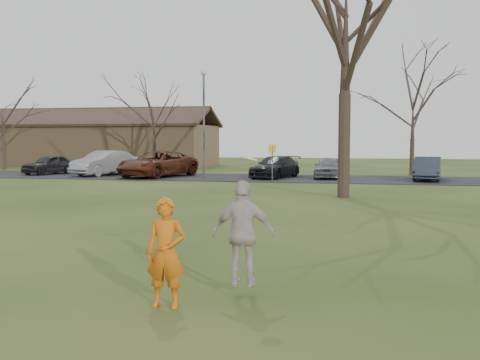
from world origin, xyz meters
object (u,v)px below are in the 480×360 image
at_px(car_5, 427,169).
at_px(lamp_post, 204,111).
at_px(building, 100,143).
at_px(car_1, 104,163).
at_px(big_tree, 346,23).
at_px(car_2, 158,164).
at_px(catching_play, 244,233).
at_px(car_4, 328,167).
at_px(car_3, 275,167).
at_px(player_defender, 166,253).
at_px(car_0, 49,164).

bearing_deg(car_5, lamp_post, -160.50).
bearing_deg(building, lamp_post, -47.91).
xyz_separation_m(car_1, big_tree, (15.41, -10.17, 6.18)).
xyz_separation_m(car_2, building, (-10.51, 13.59, 1.10)).
height_order(building, big_tree, big_tree).
bearing_deg(catching_play, lamp_post, 107.10).
distance_m(car_1, car_4, 14.25).
bearing_deg(building, car_5, -26.48).
xyz_separation_m(car_2, car_5, (15.91, 0.43, -0.13)).
distance_m(car_3, car_4, 3.15).
bearing_deg(player_defender, car_4, 85.68).
bearing_deg(building, car_3, -36.02).
distance_m(car_3, car_5, 8.73).
height_order(car_4, car_5, car_5).
bearing_deg(car_2, player_defender, -51.47).
bearing_deg(lamp_post, car_0, 166.05).
bearing_deg(building, car_2, -52.30).
bearing_deg(car_2, car_4, 23.59).
xyz_separation_m(car_0, car_3, (15.12, -0.20, 0.01)).
distance_m(car_4, lamp_post, 8.13).
height_order(car_1, car_3, car_1).
distance_m(car_3, big_tree, 12.69).
bearing_deg(car_4, car_3, -174.40).
xyz_separation_m(player_defender, big_tree, (2.13, 15.51, 6.21)).
height_order(catching_play, building, building).
height_order(catching_play, big_tree, big_tree).
relative_size(player_defender, catching_play, 0.79).
xyz_separation_m(car_2, lamp_post, (3.49, -1.91, 3.14)).
height_order(car_4, big_tree, big_tree).
bearing_deg(car_2, building, 145.63).
height_order(building, lamp_post, lamp_post).
height_order(car_0, car_4, car_4).
bearing_deg(car_5, car_1, -172.13).
bearing_deg(car_0, big_tree, -9.32).
distance_m(player_defender, car_3, 25.74).
bearing_deg(car_5, building, 162.35).
bearing_deg(lamp_post, car_1, 160.19).
bearing_deg(car_1, car_0, -164.98).
height_order(car_4, lamp_post, lamp_post).
height_order(car_3, building, building).
bearing_deg(catching_play, car_3, 97.23).
distance_m(car_0, building, 12.98).
relative_size(car_3, big_tree, 0.32).
height_order(car_0, building, building).
bearing_deg(car_3, car_5, 14.47).
distance_m(car_2, car_5, 15.92).
distance_m(player_defender, car_4, 25.96).
xyz_separation_m(car_1, building, (-6.59, 12.83, 1.11)).
distance_m(car_0, car_5, 23.85).
height_order(car_2, building, building).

